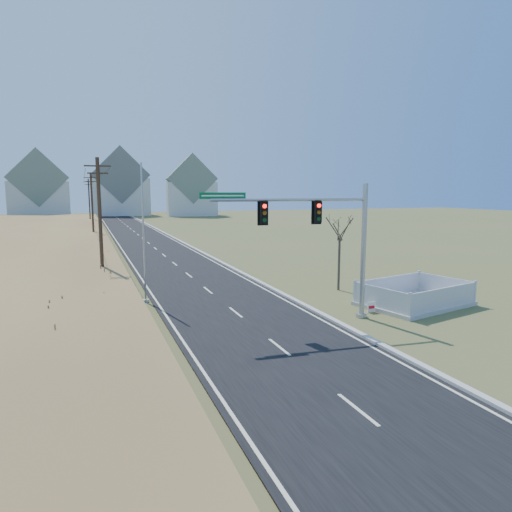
{
  "coord_description": "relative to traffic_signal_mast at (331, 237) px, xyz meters",
  "views": [
    {
      "loc": [
        -7.53,
        -19.19,
        6.67
      ],
      "look_at": [
        0.53,
        2.23,
        3.4
      ],
      "focal_mm": 32.0,
      "sensor_mm": 36.0,
      "label": 1
    }
  ],
  "objects": [
    {
      "name": "ground",
      "position": [
        -4.18,
        -1.09,
        -4.35
      ],
      "size": [
        260.0,
        260.0,
        0.0
      ],
      "primitive_type": "plane",
      "color": "brown",
      "rests_on": "ground"
    },
    {
      "name": "road",
      "position": [
        -4.18,
        48.91,
        -4.32
      ],
      "size": [
        8.0,
        180.0,
        0.06
      ],
      "primitive_type": "cube",
      "color": "black",
      "rests_on": "ground"
    },
    {
      "name": "curb",
      "position": [
        -0.03,
        48.91,
        -4.26
      ],
      "size": [
        0.3,
        180.0,
        0.18
      ],
      "primitive_type": "cube",
      "color": "#B2AFA8",
      "rests_on": "ground"
    },
    {
      "name": "utility_pole_near",
      "position": [
        -10.68,
        13.91,
        0.34
      ],
      "size": [
        1.8,
        0.26,
        9.0
      ],
      "color": "#422D1E",
      "rests_on": "ground"
    },
    {
      "name": "utility_pole_mid",
      "position": [
        -10.68,
        43.91,
        0.34
      ],
      "size": [
        1.8,
        0.26,
        9.0
      ],
      "color": "#422D1E",
      "rests_on": "ground"
    },
    {
      "name": "utility_pole_far",
      "position": [
        -10.68,
        73.91,
        0.34
      ],
      "size": [
        1.8,
        0.26,
        9.0
      ],
      "color": "#422D1E",
      "rests_on": "ground"
    },
    {
      "name": "condo_nnw",
      "position": [
        -22.18,
        106.91,
        2.59
      ],
      "size": [
        14.93,
        11.17,
        17.03
      ],
      "rotation": [
        0.0,
        0.0,
        0.07
      ],
      "color": "silver",
      "rests_on": "ground"
    },
    {
      "name": "condo_n",
      "position": [
        -2.18,
        110.91,
        3.26
      ],
      "size": [
        15.27,
        10.2,
        18.54
      ],
      "color": "silver",
      "rests_on": "ground"
    },
    {
      "name": "condo_ne",
      "position": [
        15.82,
        102.91,
        2.49
      ],
      "size": [
        14.12,
        10.51,
        16.52
      ],
      "rotation": [
        0.0,
        0.0,
        -0.1
      ],
      "color": "silver",
      "rests_on": "ground"
    },
    {
      "name": "traffic_signal_mast",
      "position": [
        0.0,
        0.0,
        0.0
      ],
      "size": [
        8.84,
        1.09,
        7.05
      ],
      "rotation": [
        0.0,
        0.0,
        -0.09
      ],
      "color": "#9EA0A5",
      "rests_on": "ground"
    },
    {
      "name": "fence_enclosure",
      "position": [
        6.22,
        0.94,
        -4.07
      ],
      "size": [
        6.9,
        5.44,
        1.4
      ],
      "rotation": [
        0.0,
        0.0,
        0.22
      ],
      "color": "#B7B5AD",
      "rests_on": "ground"
    },
    {
      "name": "open_sign",
      "position": [
        2.89,
        0.44,
        -4.04
      ],
      "size": [
        0.47,
        0.07,
        0.58
      ],
      "rotation": [
        0.0,
        0.0,
        0.01
      ],
      "color": "white",
      "rests_on": "ground"
    },
    {
      "name": "flagpole",
      "position": [
        -8.48,
        7.26,
        -1.03
      ],
      "size": [
        0.37,
        0.37,
        8.31
      ],
      "color": "#B7B5AD",
      "rests_on": "ground"
    },
    {
      "name": "bare_tree",
      "position": [
        4.2,
        6.12,
        -0.02
      ],
      "size": [
        2.02,
        2.02,
        5.36
      ],
      "color": "#4C3F33",
      "rests_on": "ground"
    }
  ]
}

